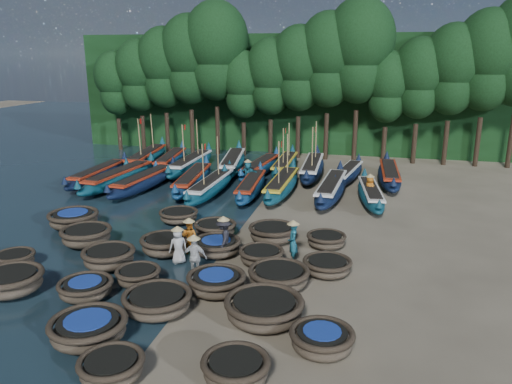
% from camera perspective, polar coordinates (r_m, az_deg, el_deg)
% --- Properties ---
extents(ground, '(120.00, 120.00, 0.00)m').
position_cam_1_polar(ground, '(22.89, -3.10, -5.94)').
color(ground, gray).
rests_on(ground, ground).
extents(foliage_wall, '(40.00, 3.00, 10.00)m').
position_cam_1_polar(foliage_wall, '(44.46, 5.46, 11.12)').
color(foliage_wall, black).
rests_on(foliage_wall, ground).
extents(coracle_2, '(2.64, 2.64, 0.78)m').
position_cam_1_polar(coracle_2, '(16.22, -18.61, -14.60)').
color(coracle_2, brown).
rests_on(coracle_2, ground).
extents(coracle_3, '(1.81, 1.81, 0.68)m').
position_cam_1_polar(coracle_3, '(14.44, -16.20, -18.71)').
color(coracle_3, brown).
rests_on(coracle_3, ground).
extents(coracle_4, '(1.87, 1.87, 0.73)m').
position_cam_1_polar(coracle_4, '(13.84, -2.33, -19.56)').
color(coracle_4, brown).
rests_on(coracle_4, ground).
extents(coracle_5, '(2.71, 2.71, 0.85)m').
position_cam_1_polar(coracle_5, '(20.19, -26.21, -9.16)').
color(coracle_5, brown).
rests_on(coracle_5, ground).
extents(coracle_6, '(2.25, 2.25, 0.66)m').
position_cam_1_polar(coracle_6, '(18.92, -18.89, -10.36)').
color(coracle_6, brown).
rests_on(coracle_6, ground).
extents(coracle_7, '(2.85, 2.85, 0.76)m').
position_cam_1_polar(coracle_7, '(17.26, -11.22, -12.17)').
color(coracle_7, brown).
rests_on(coracle_7, ground).
extents(coracle_8, '(3.17, 3.17, 0.85)m').
position_cam_1_polar(coracle_8, '(16.40, 0.94, -13.22)').
color(coracle_8, brown).
rests_on(coracle_8, ground).
extents(coracle_9, '(1.92, 1.92, 0.73)m').
position_cam_1_polar(coracle_9, '(15.10, 7.53, -16.39)').
color(coracle_9, brown).
rests_on(coracle_9, ground).
extents(coracle_10, '(1.83, 1.83, 0.63)m').
position_cam_1_polar(coracle_10, '(22.57, -25.84, -6.90)').
color(coracle_10, brown).
rests_on(coracle_10, ground).
extents(coracle_11, '(2.60, 2.60, 0.82)m').
position_cam_1_polar(coracle_11, '(21.09, -16.48, -7.15)').
color(coracle_11, brown).
rests_on(coracle_11, ground).
extents(coracle_12, '(1.90, 1.90, 0.67)m').
position_cam_1_polar(coracle_12, '(19.35, -13.32, -9.29)').
color(coracle_12, brown).
rests_on(coracle_12, ground).
extents(coracle_13, '(2.35, 2.35, 0.77)m').
position_cam_1_polar(coracle_13, '(18.27, -4.55, -10.24)').
color(coracle_13, brown).
rests_on(coracle_13, ground).
extents(coracle_14, '(2.49, 2.49, 0.77)m').
position_cam_1_polar(coracle_14, '(18.66, 2.63, -9.64)').
color(coracle_14, brown).
rests_on(coracle_14, ground).
extents(coracle_15, '(2.55, 2.55, 0.84)m').
position_cam_1_polar(coracle_15, '(23.75, -18.83, -4.73)').
color(coracle_15, brown).
rests_on(coracle_15, ground).
extents(coracle_16, '(2.36, 2.36, 0.82)m').
position_cam_1_polar(coracle_16, '(21.87, -10.41, -5.92)').
color(coracle_16, brown).
rests_on(coracle_16, ground).
extents(coracle_17, '(2.24, 2.24, 0.71)m').
position_cam_1_polar(coracle_17, '(21.58, -4.55, -6.17)').
color(coracle_17, brown).
rests_on(coracle_17, ground).
extents(coracle_18, '(2.27, 2.27, 0.67)m').
position_cam_1_polar(coracle_18, '(20.60, 0.63, -7.28)').
color(coracle_18, brown).
rests_on(coracle_18, ground).
extents(coracle_19, '(1.95, 1.95, 0.65)m').
position_cam_1_polar(coracle_19, '(19.87, 8.14, -8.37)').
color(coracle_19, brown).
rests_on(coracle_19, ground).
extents(coracle_20, '(2.81, 2.81, 0.85)m').
position_cam_1_polar(coracle_20, '(26.29, -20.14, -2.90)').
color(coracle_20, brown).
rests_on(coracle_20, ground).
extents(coracle_21, '(2.01, 2.01, 0.66)m').
position_cam_1_polar(coracle_21, '(25.83, -8.83, -2.69)').
color(coracle_21, brown).
rests_on(coracle_21, ground).
extents(coracle_22, '(2.03, 2.03, 0.73)m').
position_cam_1_polar(coracle_22, '(23.62, -4.69, -4.20)').
color(coracle_22, brown).
rests_on(coracle_22, ground).
extents(coracle_23, '(2.59, 2.59, 0.78)m').
position_cam_1_polar(coracle_23, '(22.98, 1.90, -4.65)').
color(coracle_23, brown).
rests_on(coracle_23, ground).
extents(coracle_24, '(1.99, 1.99, 0.63)m').
position_cam_1_polar(coracle_24, '(22.56, 8.04, -5.42)').
color(coracle_24, brown).
rests_on(coracle_24, ground).
extents(long_boat_0, '(1.44, 8.02, 1.41)m').
position_cam_1_polar(long_boat_0, '(35.22, -17.57, 1.95)').
color(long_boat_0, black).
rests_on(long_boat_0, ground).
extents(long_boat_1, '(2.30, 8.73, 1.54)m').
position_cam_1_polar(long_boat_1, '(33.75, -15.37, 1.64)').
color(long_boat_1, '#0E3950').
rests_on(long_boat_1, ground).
extents(long_boat_2, '(2.21, 8.23, 1.45)m').
position_cam_1_polar(long_boat_2, '(32.52, -12.64, 1.24)').
color(long_boat_2, black).
rests_on(long_boat_2, ground).
extents(long_boat_3, '(2.33, 8.38, 1.48)m').
position_cam_1_polar(long_boat_3, '(32.17, -7.24, 1.37)').
color(long_boat_3, navy).
rests_on(long_boat_3, ground).
extents(long_boat_4, '(1.60, 8.10, 3.44)m').
position_cam_1_polar(long_boat_4, '(30.61, -5.19, 0.66)').
color(long_boat_4, '#0E3950').
rests_on(long_boat_4, ground).
extents(long_boat_5, '(1.84, 7.69, 1.36)m').
position_cam_1_polar(long_boat_5, '(30.61, -0.58, 0.67)').
color(long_boat_5, navy).
rests_on(long_boat_5, ground).
extents(long_boat_6, '(1.59, 8.38, 3.56)m').
position_cam_1_polar(long_boat_6, '(30.75, 2.97, 0.81)').
color(long_boat_6, '#0E3950').
rests_on(long_boat_6, ground).
extents(long_boat_7, '(1.97, 8.52, 1.50)m').
position_cam_1_polar(long_boat_7, '(30.26, 8.60, 0.42)').
color(long_boat_7, black).
rests_on(long_boat_7, ground).
extents(long_boat_8, '(2.20, 7.31, 1.30)m').
position_cam_1_polar(long_boat_8, '(29.76, 12.96, -0.22)').
color(long_boat_8, '#0E3950').
rests_on(long_boat_8, ground).
extents(long_boat_9, '(2.64, 8.98, 3.84)m').
position_cam_1_polar(long_boat_9, '(39.55, -12.39, 3.86)').
color(long_boat_9, '#0E3950').
rests_on(long_boat_9, ground).
extents(long_boat_10, '(2.42, 7.98, 1.42)m').
position_cam_1_polar(long_boat_10, '(38.66, -9.73, 3.63)').
color(long_boat_10, navy).
rests_on(long_boat_10, ground).
extents(long_boat_11, '(1.55, 8.68, 3.69)m').
position_cam_1_polar(long_boat_11, '(36.91, -7.46, 3.23)').
color(long_boat_11, '#0E3950').
rests_on(long_boat_11, ground).
extents(long_boat_12, '(2.95, 9.02, 1.61)m').
position_cam_1_polar(long_boat_12, '(36.82, -2.70, 3.36)').
color(long_boat_12, '#0E3950').
rests_on(long_boat_12, ground).
extents(long_boat_13, '(2.26, 8.03, 1.42)m').
position_cam_1_polar(long_boat_13, '(35.66, 0.50, 2.85)').
color(long_boat_13, navy).
rests_on(long_boat_13, ground).
extents(long_boat_14, '(1.57, 8.15, 3.46)m').
position_cam_1_polar(long_boat_14, '(36.40, 3.32, 3.10)').
color(long_boat_14, '#0E3950').
rests_on(long_boat_14, ground).
extents(long_boat_15, '(1.83, 8.79, 3.74)m').
position_cam_1_polar(long_boat_15, '(35.39, 6.43, 2.74)').
color(long_boat_15, black).
rests_on(long_boat_15, ground).
extents(long_boat_16, '(2.48, 7.26, 1.30)m').
position_cam_1_polar(long_boat_16, '(34.48, 10.44, 2.07)').
color(long_boat_16, black).
rests_on(long_boat_16, ground).
extents(long_boat_17, '(1.73, 8.39, 1.48)m').
position_cam_1_polar(long_boat_17, '(34.44, 14.99, 1.90)').
color(long_boat_17, black).
rests_on(long_boat_17, ground).
extents(fisherman_0, '(0.88, 0.85, 1.73)m').
position_cam_1_polar(fisherman_0, '(20.79, -8.90, -5.92)').
color(fisherman_0, silver).
rests_on(fisherman_0, ground).
extents(fisherman_1, '(0.55, 0.71, 1.94)m').
position_cam_1_polar(fisherman_1, '(20.64, 4.24, -5.54)').
color(fisherman_1, '#175464').
rests_on(fisherman_1, ground).
extents(fisherman_2, '(0.82, 0.69, 1.72)m').
position_cam_1_polar(fisherman_2, '(21.73, -7.62, -4.95)').
color(fisherman_2, '#CA6E1A').
rests_on(fisherman_2, ground).
extents(fisherman_3, '(0.83, 1.24, 1.97)m').
position_cam_1_polar(fisherman_3, '(21.05, -3.71, -5.23)').
color(fisherman_3, black).
rests_on(fisherman_3, ground).
extents(fisherman_4, '(1.01, 0.52, 1.86)m').
position_cam_1_polar(fisherman_4, '(19.39, -7.07, -7.27)').
color(fisherman_4, silver).
rests_on(fisherman_4, ground).
extents(fisherman_5, '(1.59, 0.57, 1.89)m').
position_cam_1_polar(fisherman_5, '(32.44, -0.95, 2.18)').
color(fisherman_5, '#175464').
rests_on(fisherman_5, ground).
extents(fisherman_6, '(0.88, 0.90, 1.76)m').
position_cam_1_polar(fisherman_6, '(29.81, 12.84, 0.52)').
color(fisherman_6, '#CA6E1A').
rests_on(fisherman_6, ground).
extents(tree_0, '(3.68, 3.68, 8.68)m').
position_cam_1_polar(tree_0, '(46.11, -15.73, 11.99)').
color(tree_0, black).
rests_on(tree_0, ground).
extents(tree_1, '(4.09, 4.09, 9.65)m').
position_cam_1_polar(tree_1, '(45.03, -13.15, 12.95)').
color(tree_1, black).
rests_on(tree_1, ground).
extents(tree_2, '(4.51, 4.51, 10.63)m').
position_cam_1_polar(tree_2, '(44.04, -10.44, 13.93)').
color(tree_2, black).
rests_on(tree_2, ground).
extents(tree_3, '(4.92, 4.92, 11.60)m').
position_cam_1_polar(tree_3, '(43.17, -7.59, 14.91)').
color(tree_3, black).
rests_on(tree_3, ground).
extents(tree_4, '(5.34, 5.34, 12.58)m').
position_cam_1_polar(tree_4, '(42.42, -4.60, 15.90)').
color(tree_4, black).
rests_on(tree_4, ground).
extents(tree_5, '(3.68, 3.68, 8.68)m').
position_cam_1_polar(tree_5, '(41.85, -1.44, 12.25)').
color(tree_5, black).
rests_on(tree_5, ground).
extents(tree_6, '(4.09, 4.09, 9.65)m').
position_cam_1_polar(tree_6, '(41.29, 1.72, 13.14)').
color(tree_6, black).
rests_on(tree_6, ground).
extents(tree_7, '(4.51, 4.51, 10.63)m').
position_cam_1_polar(tree_7, '(40.87, 4.99, 14.01)').
color(tree_7, black).
rests_on(tree_7, ground).
extents(tree_8, '(4.92, 4.92, 11.60)m').
position_cam_1_polar(tree_8, '(40.59, 8.33, 14.86)').
color(tree_8, black).
rests_on(tree_8, ground).
extents(tree_9, '(5.34, 5.34, 12.58)m').
position_cam_1_polar(tree_9, '(40.44, 11.74, 15.66)').
color(tree_9, black).
rests_on(tree_9, ground).
extents(tree_10, '(3.68, 3.68, 8.68)m').
position_cam_1_polar(tree_10, '(40.50, 14.85, 11.64)').
color(tree_10, black).
rests_on(tree_10, ground).
extents(tree_11, '(4.09, 4.09, 9.65)m').
position_cam_1_polar(tree_11, '(40.58, 18.23, 12.35)').
color(tree_11, black).
rests_on(tree_11, ground).
extents(tree_12, '(4.51, 4.51, 10.63)m').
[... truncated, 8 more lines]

